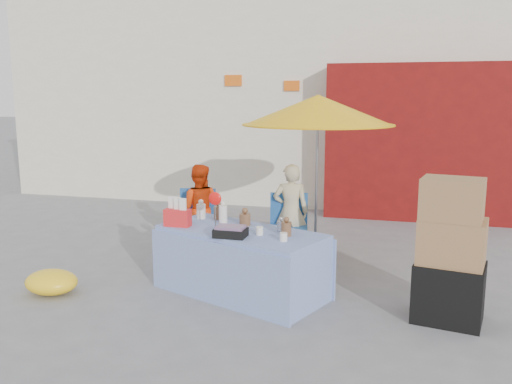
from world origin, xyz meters
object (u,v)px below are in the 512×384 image
(vendor_orange, at_px, (199,208))
(vendor_beige, at_px, (291,212))
(chair_right, at_px, (288,242))
(box_stack, at_px, (450,256))
(umbrella, at_px, (318,111))
(market_table, at_px, (240,261))
(chair_left, at_px, (195,235))

(vendor_orange, height_order, vendor_beige, vendor_beige)
(chair_right, xyz_separation_m, box_stack, (1.81, -1.40, 0.37))
(vendor_orange, xyz_separation_m, umbrella, (1.55, 0.15, 1.30))
(market_table, xyz_separation_m, chair_left, (-0.99, 1.23, -0.10))
(chair_left, bearing_deg, umbrella, 0.46)
(vendor_orange, relative_size, umbrella, 0.57)
(vendor_beige, relative_size, umbrella, 0.59)
(chair_left, height_order, chair_right, same)
(market_table, bearing_deg, chair_left, 151.08)
(vendor_beige, bearing_deg, chair_left, -3.79)
(vendor_beige, bearing_deg, box_stack, 129.66)
(box_stack, bearing_deg, market_table, 175.13)
(chair_right, distance_m, umbrella, 1.69)
(market_table, distance_m, vendor_orange, 1.70)
(vendor_beige, bearing_deg, market_table, 69.14)
(chair_left, xyz_separation_m, umbrella, (1.55, 0.28, 1.64))
(market_table, relative_size, box_stack, 1.47)
(chair_right, relative_size, vendor_orange, 0.72)
(umbrella, distance_m, box_stack, 2.60)
(umbrella, relative_size, box_stack, 1.55)
(vendor_orange, distance_m, box_stack, 3.42)
(chair_right, height_order, box_stack, box_stack)
(market_table, height_order, box_stack, box_stack)
(market_table, bearing_deg, chair_right, 100.25)
(vendor_orange, bearing_deg, market_table, 115.98)
(chair_left, height_order, vendor_orange, vendor_orange)
(chair_left, distance_m, chair_right, 1.25)
(market_table, relative_size, chair_left, 2.34)
(market_table, height_order, umbrella, umbrella)
(market_table, bearing_deg, umbrella, 91.81)
(umbrella, bearing_deg, market_table, -110.43)
(box_stack, bearing_deg, chair_left, 155.34)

